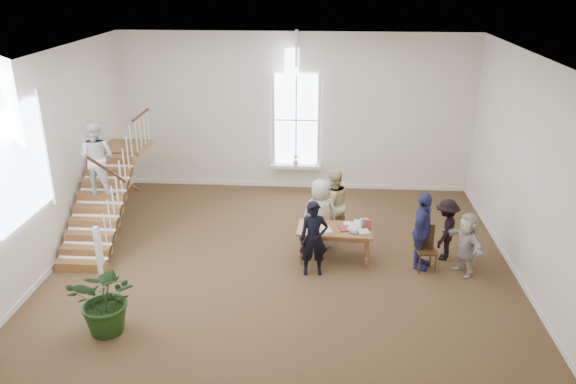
# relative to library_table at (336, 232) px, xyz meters

# --- Properties ---
(ground) EXTENTS (10.00, 10.00, 0.00)m
(ground) POSITION_rel_library_table_xyz_m (-1.15, -0.04, -0.69)
(ground) COLOR #48301C
(ground) RESTS_ON ground
(room_shell) EXTENTS (10.49, 10.00, 10.00)m
(room_shell) POSITION_rel_library_table_xyz_m (-1.15, 4.35, -0.29)
(room_shell) COLOR silver
(room_shell) RESTS_ON ground
(staircase) EXTENTS (1.10, 4.10, 2.92)m
(staircase) POSITION_rel_library_table_xyz_m (-5.49, 0.71, 0.93)
(staircase) COLOR brown
(staircase) RESTS_ON ground
(library_table) EXTENTS (1.68, 0.91, 0.83)m
(library_table) POSITION_rel_library_table_xyz_m (0.00, 0.00, 0.00)
(library_table) COLOR brown
(library_table) RESTS_ON ground
(police_officer) EXTENTS (0.65, 0.47, 1.65)m
(police_officer) POSITION_rel_library_table_xyz_m (-0.48, -0.65, 0.14)
(police_officer) COLOR black
(police_officer) RESTS_ON ground
(elderly_woman) EXTENTS (0.91, 0.71, 1.66)m
(elderly_woman) POSITION_rel_library_table_xyz_m (-0.38, 0.60, 0.14)
(elderly_woman) COLOR beige
(elderly_woman) RESTS_ON ground
(person_yellow) EXTENTS (1.06, 0.98, 1.75)m
(person_yellow) POSITION_rel_library_table_xyz_m (-0.08, 1.10, 0.19)
(person_yellow) COLOR #C9C07D
(person_yellow) RESTS_ON ground
(woman_cluster_a) EXTENTS (0.79, 1.10, 1.74)m
(woman_cluster_a) POSITION_rel_library_table_xyz_m (1.82, -0.21, 0.18)
(woman_cluster_a) COLOR navy
(woman_cluster_a) RESTS_ON ground
(woman_cluster_b) EXTENTS (0.85, 1.05, 1.42)m
(woman_cluster_b) POSITION_rel_library_table_xyz_m (2.42, 0.24, 0.02)
(woman_cluster_b) COLOR black
(woman_cluster_b) RESTS_ON ground
(woman_cluster_c) EXTENTS (0.92, 1.35, 1.40)m
(woman_cluster_c) POSITION_rel_library_table_xyz_m (2.72, -0.41, 0.01)
(woman_cluster_c) COLOR #BEB4AB
(woman_cluster_c) RESTS_ON ground
(floor_plant) EXTENTS (1.29, 1.14, 1.35)m
(floor_plant) POSITION_rel_library_table_xyz_m (-4.05, -2.97, -0.01)
(floor_plant) COLOR black
(floor_plant) RESTS_ON ground
(side_chair) EXTENTS (0.47, 0.47, 0.97)m
(side_chair) POSITION_rel_library_table_xyz_m (1.92, -0.22, -0.15)
(side_chair) COLOR #33210E
(side_chair) RESTS_ON ground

